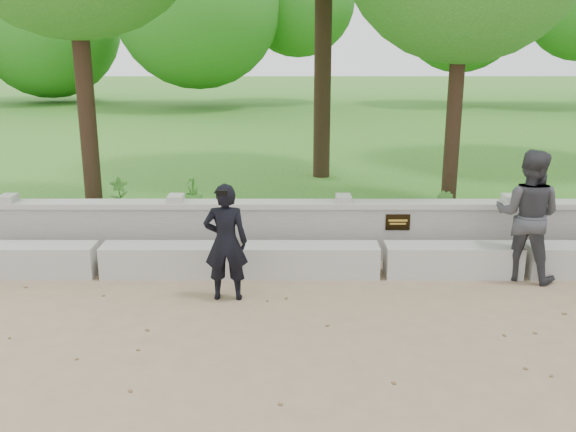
# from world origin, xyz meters

# --- Properties ---
(ground) EXTENTS (80.00, 80.00, 0.00)m
(ground) POSITION_xyz_m (0.00, 0.00, 0.00)
(ground) COLOR #967C5C
(ground) RESTS_ON ground
(lawn) EXTENTS (40.00, 22.00, 0.25)m
(lawn) POSITION_xyz_m (0.00, 14.00, 0.12)
(lawn) COLOR #276F1C
(lawn) RESTS_ON ground
(concrete_bench) EXTENTS (11.90, 0.45, 0.45)m
(concrete_bench) POSITION_xyz_m (0.00, 1.90, 0.22)
(concrete_bench) COLOR beige
(concrete_bench) RESTS_ON ground
(parapet_wall) EXTENTS (12.50, 0.35, 0.90)m
(parapet_wall) POSITION_xyz_m (0.00, 2.60, 0.46)
(parapet_wall) COLOR #B3B0A9
(parapet_wall) RESTS_ON ground
(man_main) EXTENTS (0.56, 0.50, 1.53)m
(man_main) POSITION_xyz_m (-2.11, 1.06, 0.76)
(man_main) COLOR black
(man_main) RESTS_ON ground
(visitor_left) EXTENTS (1.11, 1.03, 1.82)m
(visitor_left) POSITION_xyz_m (1.96, 1.80, 0.91)
(visitor_left) COLOR #36363A
(visitor_left) RESTS_ON ground
(shrub_a) EXTENTS (0.38, 0.33, 0.61)m
(shrub_a) POSITION_xyz_m (-4.34, 4.48, 0.55)
(shrub_a) COLOR #42842D
(shrub_a) RESTS_ON lawn
(shrub_b) EXTENTS (0.41, 0.43, 0.62)m
(shrub_b) POSITION_xyz_m (1.19, 3.30, 0.56)
(shrub_b) COLOR #42842D
(shrub_b) RESTS_ON lawn
(shrub_d) EXTENTS (0.39, 0.42, 0.62)m
(shrub_d) POSITION_xyz_m (-3.06, 4.74, 0.56)
(shrub_d) COLOR #42842D
(shrub_d) RESTS_ON lawn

